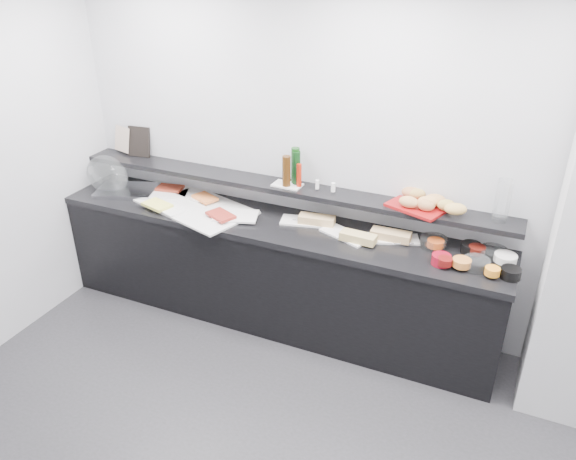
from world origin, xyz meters
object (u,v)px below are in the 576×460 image
at_px(sandwich_plate_mid, 345,235).
at_px(carafe, 502,201).
at_px(framed_print, 139,142).
at_px(bread_tray, 417,207).
at_px(condiment_tray, 287,185).
at_px(cloche_base, 127,191).

xyz_separation_m(sandwich_plate_mid, carafe, (1.02, 0.18, 0.39)).
height_order(framed_print, bread_tray, framed_print).
bearing_deg(condiment_tray, cloche_base, -171.51).
bearing_deg(bread_tray, cloche_base, -156.11).
bearing_deg(cloche_base, carafe, -14.20).
bearing_deg(sandwich_plate_mid, bread_tray, 40.64).
height_order(condiment_tray, carafe, carafe).
xyz_separation_m(cloche_base, sandwich_plate_mid, (1.98, 0.02, -0.01)).
bearing_deg(bread_tray, carafe, 22.06).
bearing_deg(bread_tray, condiment_tray, -159.86).
xyz_separation_m(cloche_base, condiment_tray, (1.44, 0.17, 0.24)).
distance_m(cloche_base, framed_print, 0.44).
bearing_deg(cloche_base, framed_print, 75.69).
relative_size(framed_print, bread_tray, 0.67).
relative_size(cloche_base, sandwich_plate_mid, 1.30).
bearing_deg(framed_print, bread_tray, -9.41).
distance_m(sandwich_plate_mid, bread_tray, 0.56).
distance_m(sandwich_plate_mid, condiment_tray, 0.61).
xyz_separation_m(sandwich_plate_mid, bread_tray, (0.47, 0.16, 0.25)).
distance_m(cloche_base, bread_tray, 2.47).
height_order(cloche_base, sandwich_plate_mid, cloche_base).
bearing_deg(condiment_tray, carafe, 2.82).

